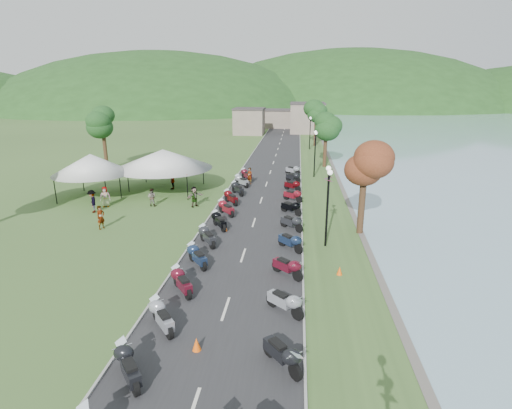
{
  "coord_description": "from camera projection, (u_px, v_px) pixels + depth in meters",
  "views": [
    {
      "loc": [
        3.03,
        -5.85,
        9.81
      ],
      "look_at": [
        0.12,
        22.39,
        1.3
      ],
      "focal_mm": 28.0,
      "sensor_mm": 36.0,
      "label": 1
    }
  ],
  "objects": [
    {
      "name": "road",
      "position": [
        270.0,
        172.0,
        46.8
      ],
      "size": [
        7.0,
        120.0,
        0.02
      ],
      "primitive_type": "cube",
      "color": "#2D2D2F",
      "rests_on": "ground"
    },
    {
      "name": "vendor_tent_side",
      "position": [
        93.0,
        176.0,
        35.68
      ],
      "size": [
        4.54,
        4.54,
        4.0
      ],
      "primitive_type": null,
      "color": "silver",
      "rests_on": "ground"
    },
    {
      "name": "hills_backdrop",
      "position": [
        292.0,
        106.0,
        199.26
      ],
      "size": [
        360.0,
        120.0,
        76.0
      ],
      "primitive_type": null,
      "color": "#285621",
      "rests_on": "ground"
    },
    {
      "name": "far_building",
      "position": [
        275.0,
        119.0,
        89.16
      ],
      "size": [
        18.0,
        16.0,
        5.0
      ],
      "primitive_type": "cube",
      "color": "gray",
      "rests_on": "ground"
    },
    {
      "name": "moto_row_left",
      "position": [
        209.0,
        237.0,
        25.34
      ],
      "size": [
        2.6,
        39.31,
        1.1
      ],
      "primitive_type": null,
      "color": "#331411",
      "rests_on": "ground"
    },
    {
      "name": "pedestrian_a",
      "position": [
        102.0,
        229.0,
        28.4
      ],
      "size": [
        0.67,
        0.76,
        1.72
      ],
      "primitive_type": "imported",
      "rotation": [
        0.0,
        0.0,
        1.16
      ],
      "color": "slate",
      "rests_on": "ground"
    },
    {
      "name": "traffic_cone_near",
      "position": [
        197.0,
        344.0,
        15.3
      ],
      "size": [
        0.35,
        0.35,
        0.55
      ],
      "primitive_type": "cone",
      "color": "#F2590C",
      "rests_on": "ground"
    },
    {
      "name": "tree_lakeside",
      "position": [
        364.0,
        179.0,
        26.48
      ],
      "size": [
        2.75,
        2.75,
        7.64
      ],
      "primitive_type": null,
      "color": "#235421",
      "rests_on": "ground"
    },
    {
      "name": "pedestrian_b",
      "position": [
        152.0,
        206.0,
        33.77
      ],
      "size": [
        0.77,
        0.47,
        1.53
      ],
      "primitive_type": "imported",
      "rotation": [
        0.0,
        0.0,
        3.06
      ],
      "color": "slate",
      "rests_on": "ground"
    },
    {
      "name": "vendor_tent_main",
      "position": [
        164.0,
        170.0,
        38.17
      ],
      "size": [
        6.17,
        6.17,
        4.0
      ],
      "primitive_type": null,
      "color": "silver",
      "rests_on": "ground"
    },
    {
      "name": "moto_row_right",
      "position": [
        289.0,
        231.0,
        26.36
      ],
      "size": [
        2.6,
        42.15,
        1.1
      ],
      "primitive_type": null,
      "color": "#331411",
      "rests_on": "ground"
    },
    {
      "name": "pedestrian_c",
      "position": [
        94.0,
        212.0,
        32.05
      ],
      "size": [
        1.02,
        1.28,
        1.84
      ],
      "primitive_type": "imported",
      "rotation": [
        0.0,
        0.0,
        5.24
      ],
      "color": "slate",
      "rests_on": "ground"
    }
  ]
}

